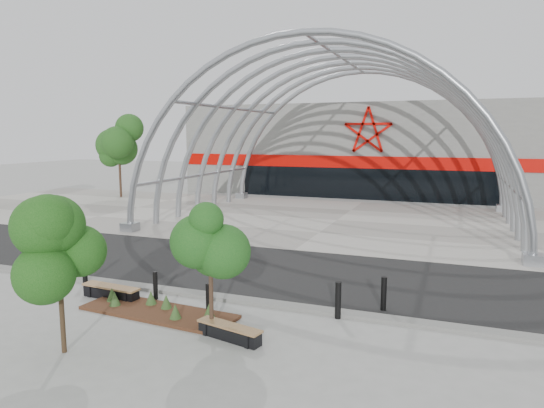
{
  "coord_description": "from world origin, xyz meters",
  "views": [
    {
      "loc": [
        6.85,
        -13.97,
        5.37
      ],
      "look_at": [
        0.0,
        4.0,
        2.6
      ],
      "focal_mm": 32.0,
      "sensor_mm": 36.0,
      "label": 1
    }
  ],
  "objects": [
    {
      "name": "bollard_2",
      "position": [
        -0.03,
        -1.4,
        0.44
      ],
      "size": [
        0.14,
        0.14,
        0.89
      ],
      "primitive_type": "cylinder",
      "color": "black",
      "rests_on": "ground"
    },
    {
      "name": "bollard_4",
      "position": [
        4.96,
        0.58,
        0.53
      ],
      "size": [
        0.17,
        0.17,
        1.06
      ],
      "primitive_type": "cylinder",
      "color": "black",
      "rests_on": "ground"
    },
    {
      "name": "bollard_0",
      "position": [
        -5.5,
        -0.55,
        0.56
      ],
      "size": [
        0.18,
        0.18,
        1.11
      ],
      "primitive_type": "cylinder",
      "color": "black",
      "rests_on": "ground"
    },
    {
      "name": "bollard_3",
      "position": [
        3.8,
        -0.54,
        0.55
      ],
      "size": [
        0.18,
        0.18,
        1.11
      ],
      "primitive_type": "cylinder",
      "color": "black",
      "rests_on": "ground"
    },
    {
      "name": "arena_building",
      "position": [
        0.0,
        33.45,
        3.99
      ],
      "size": [
        34.0,
        15.24,
        8.0
      ],
      "color": "slate",
      "rests_on": "ground"
    },
    {
      "name": "bench_0",
      "position": [
        -3.58,
        -1.51,
        0.22
      ],
      "size": [
        2.14,
        0.62,
        0.44
      ],
      "color": "black",
      "rests_on": "ground"
    },
    {
      "name": "bollard_1",
      "position": [
        -2.17,
        -1.03,
        0.47
      ],
      "size": [
        0.15,
        0.15,
        0.94
      ],
      "primitive_type": "cylinder",
      "color": "black",
      "rests_on": "ground"
    },
    {
      "name": "road",
      "position": [
        0.0,
        3.5,
        0.01
      ],
      "size": [
        140.0,
        7.0,
        0.02
      ],
      "primitive_type": "cube",
      "color": "black",
      "rests_on": "ground"
    },
    {
      "name": "kerb",
      "position": [
        0.0,
        -0.25,
        0.06
      ],
      "size": [
        60.0,
        0.5,
        0.12
      ],
      "primitive_type": "cube",
      "color": "slate",
      "rests_on": "ground"
    },
    {
      "name": "bg_tree_0",
      "position": [
        -20.0,
        20.0,
        4.64
      ],
      "size": [
        3.0,
        3.0,
        6.45
      ],
      "color": "#311D14",
      "rests_on": "ground"
    },
    {
      "name": "ground",
      "position": [
        0.0,
        0.0,
        0.0
      ],
      "size": [
        140.0,
        140.0,
        0.0
      ],
      "primitive_type": "plane",
      "color": "gray",
      "rests_on": "ground"
    },
    {
      "name": "vault_canopy",
      "position": [
        0.0,
        15.5,
        0.02
      ],
      "size": [
        20.8,
        15.8,
        20.36
      ],
      "color": "#95999E",
      "rests_on": "ground"
    },
    {
      "name": "street_tree_1",
      "position": [
        0.82,
        -2.77,
        2.51
      ],
      "size": [
        1.48,
        1.48,
        3.5
      ],
      "color": "#34221A",
      "rests_on": "ground"
    },
    {
      "name": "forecourt",
      "position": [
        0.0,
        15.5,
        0.02
      ],
      "size": [
        60.0,
        17.0,
        0.04
      ],
      "primitive_type": "cube",
      "color": "gray",
      "rests_on": "ground"
    },
    {
      "name": "planting_bed",
      "position": [
        -1.43,
        -2.07,
        0.12
      ],
      "size": [
        5.02,
        1.87,
        0.52
      ],
      "color": "#3F2017",
      "rests_on": "ground"
    },
    {
      "name": "bench_1",
      "position": [
        1.47,
        -3.01,
        0.2
      ],
      "size": [
        1.96,
        0.85,
        0.4
      ],
      "color": "black",
      "rests_on": "ground"
    },
    {
      "name": "street_tree_0",
      "position": [
        -2.05,
        -5.16,
        2.75
      ],
      "size": [
        1.68,
        1.68,
        3.82
      ],
      "color": "black",
      "rests_on": "ground"
    }
  ]
}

